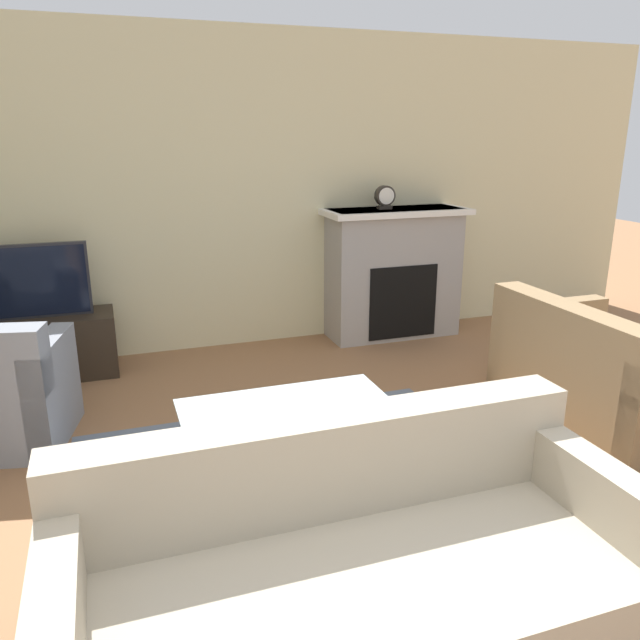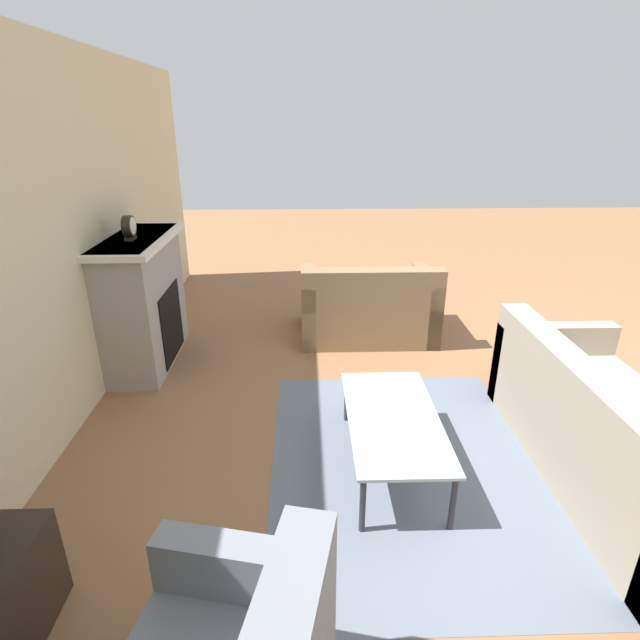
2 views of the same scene
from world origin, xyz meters
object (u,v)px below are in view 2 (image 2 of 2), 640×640
object	(u,v)px
couch_sectional	(613,439)
couch_loveseat	(368,310)
coffee_table	(393,421)
mantel_clock	(129,227)

from	to	relation	value
couch_sectional	couch_loveseat	distance (m)	2.63
couch_loveseat	coffee_table	xyz separation A→B (m)	(-2.15, 0.09, 0.06)
couch_sectional	coffee_table	world-z (taller)	couch_sectional
couch_sectional	couch_loveseat	world-z (taller)	same
couch_sectional	coffee_table	bearing A→B (deg)	84.02
couch_sectional	coffee_table	size ratio (longest dim) A/B	1.75
couch_loveseat	mantel_clock	world-z (taller)	mantel_clock
couch_loveseat	coffee_table	size ratio (longest dim) A/B	1.16
coffee_table	mantel_clock	xyz separation A→B (m)	(1.52, 2.04, 0.95)
couch_sectional	couch_loveseat	size ratio (longest dim) A/B	1.51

